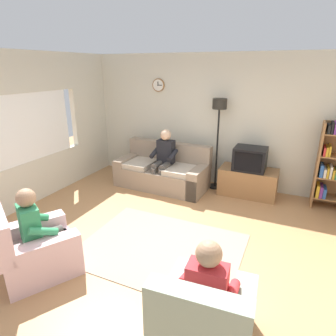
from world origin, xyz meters
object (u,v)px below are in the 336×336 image
Objects in this scene: person_on_couch at (164,157)px; tv at (250,159)px; couch at (163,172)px; armchair_near_window at (35,251)px; person_in_right_armchair at (209,287)px; tv_stand at (248,182)px; armchair_near_bookshelf at (205,323)px; person_in_left_armchair at (39,226)px; bookshelf at (335,165)px; floor_lamp at (219,119)px.

tv is at bearing 13.34° from person_on_couch.
couch is 1.81m from tv.
person_in_right_armchair is at bearing -1.32° from armchair_near_window.
tv_stand is 1.76m from person_on_couch.
armchair_near_bookshelf is (1.97, -3.27, -0.02)m from couch.
person_on_couch reaches higher than tv.
person_in_left_armchair is 1.00× the size of person_in_right_armchair.
armchair_near_bookshelf is (-1.19, -3.64, -0.52)m from bookshelf.
armchair_near_bookshelf is 0.83× the size of person_in_left_armchair.
couch is at bearing -170.75° from tv.
tv_stand is 3.51m from person_in_right_armchair.
couch is 1.75× the size of tv_stand.
person_in_left_armchair is at bearing -109.80° from floor_lamp.
person_in_left_armchair is 2.17m from person_in_right_armchair.
bookshelf reaches higher than tv.
person_in_right_armchair is (-0.01, 0.09, 0.32)m from armchair_near_bookshelf.
couch is at bearing -158.75° from floor_lamp.
tv is 0.52× the size of armchair_near_window.
bookshelf is 1.40× the size of person_in_right_armchair.
person_on_couch is at bearing -171.01° from bookshelf.
person_in_left_armchair is (-2.18, 0.22, 0.32)m from armchair_near_bookshelf.
bookshelf reaches higher than armchair_near_bookshelf.
person_on_couch is (-1.65, -0.42, 0.43)m from tv_stand.
tv is 0.38× the size of bookshelf.
tv is at bearing -10.19° from floor_lamp.
tv is at bearing 9.25° from couch.
tv is 0.98m from floor_lamp.
couch is at bearing -169.96° from tv_stand.
bookshelf is 4.91m from armchair_near_window.
tv_stand is at bearing 14.14° from person_on_couch.
tv is 1.70m from person_on_couch.
person_in_right_armchair is at bearing -3.39° from person_in_left_armchair.
couch and armchair_near_bookshelf have the same top height.
person_on_couch is at bearing 84.57° from person_in_left_armchair.
person_in_left_armchair is (0.04, 0.08, 0.32)m from armchair_near_window.
tv is at bearing 93.96° from armchair_near_bookshelf.
person_in_right_armchair is (-1.19, -3.55, -0.20)m from bookshelf.
floor_lamp is at bearing 28.11° from person_on_couch.
tv_stand is 0.95× the size of armchair_near_window.
couch is at bearing 86.20° from person_in_left_armchair.
bookshelf is 4.80m from person_in_left_armchair.
bookshelf is at bearing 45.81° from armchair_near_window.
armchair_near_bookshelf is 2.21m from person_in_left_armchair.
person_on_couch is at bearing 121.00° from armchair_near_bookshelf.
person_in_left_armchair is at bearing -119.92° from tv_stand.
armchair_near_window is at bearing -134.19° from bookshelf.
person_in_left_armchair is at bearing -93.80° from couch.
person_in_right_armchair is (1.89, -3.07, -0.09)m from person_on_couch.
person_in_right_armchair is (2.17, -0.13, 0.00)m from person_in_left_armchair.
couch is 1.23× the size of bookshelf.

